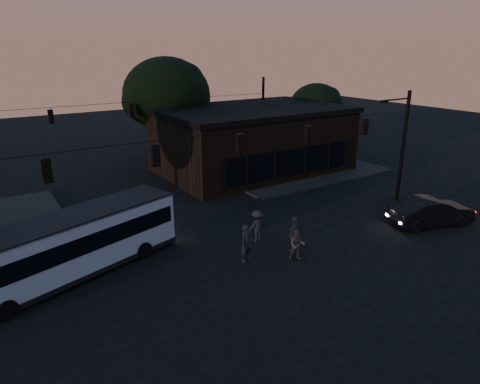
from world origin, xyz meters
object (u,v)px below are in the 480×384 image
building (252,139)px  pedestrian_a (246,243)px  bus (72,242)px  pedestrian_d (257,226)px  car (431,211)px  pedestrian_b (297,245)px  pedestrian_c (295,234)px

building → pedestrian_a: 16.87m
bus → pedestrian_d: 9.39m
car → pedestrian_d: 10.73m
building → pedestrian_b: 16.85m
bus → pedestrian_b: 10.65m
building → pedestrian_a: (-9.72, -13.67, -1.75)m
bus → car: size_ratio=2.10×
building → car: 16.10m
bus → pedestrian_a: bearing=-41.0°
pedestrian_d → pedestrian_b: bearing=99.9°
bus → pedestrian_c: size_ratio=5.52×
pedestrian_c → car: bearing=149.4°
car → pedestrian_b: size_ratio=3.13×
bus → pedestrian_a: size_ratio=5.56×
pedestrian_a → pedestrian_c: pedestrian_c is taller
pedestrian_b → pedestrian_d: (-0.40, 2.90, 0.07)m
building → pedestrian_b: bearing=-116.8°
pedestrian_a → pedestrian_d: size_ratio=1.08×
car → pedestrian_b: 9.67m
pedestrian_a → pedestrian_c: size_ratio=0.99×
pedestrian_b → pedestrian_c: pedestrian_c is taller
building → pedestrian_a: building is taller
pedestrian_b → pedestrian_c: (0.51, 0.79, 0.15)m
car → pedestrian_a: (-11.81, 2.18, 0.12)m
bus → pedestrian_b: bus is taller
building → pedestrian_c: bearing=-116.4°
bus → car: (19.26, -5.37, -0.81)m
car → pedestrian_c: size_ratio=2.63×
pedestrian_a → pedestrian_b: 2.53m
car → pedestrian_d: (-10.03, 3.80, 0.05)m
pedestrian_b → pedestrian_d: size_ratio=0.92×
pedestrian_b → building: bearing=98.4°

